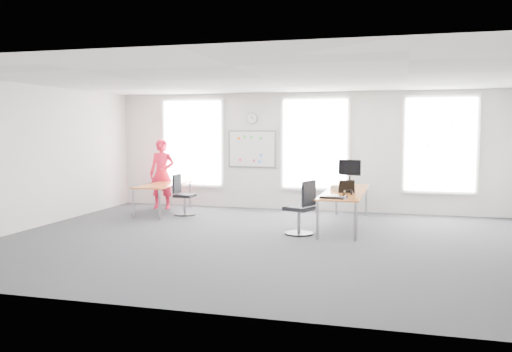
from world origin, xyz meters
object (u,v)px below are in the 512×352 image
(chair_right, at_px, (302,211))
(keyboard, at_px, (333,198))
(desk_left, at_px, (163,186))
(headphones, at_px, (348,193))
(person, at_px, (162,174))
(monitor, at_px, (350,170))
(chair_left, at_px, (183,197))
(desk_right, at_px, (345,193))

(chair_right, distance_m, keyboard, 0.71)
(desk_left, bearing_deg, headphones, -16.39)
(person, xyz_separation_m, monitor, (4.87, -0.27, 0.22))
(chair_left, bearing_deg, desk_left, 73.95)
(desk_left, distance_m, monitor, 4.56)
(desk_left, xyz_separation_m, monitor, (4.52, 0.41, 0.46))
(monitor, bearing_deg, chair_left, -153.93)
(desk_right, xyz_separation_m, person, (-4.88, 1.35, 0.20))
(person, bearing_deg, desk_right, -21.11)
(headphones, bearing_deg, desk_left, 154.71)
(desk_left, bearing_deg, monitor, 5.19)
(desk_right, height_order, monitor, monitor)
(desk_left, bearing_deg, chair_right, -25.67)
(desk_left, distance_m, headphones, 4.85)
(monitor, bearing_deg, keyboard, -74.42)
(person, xyz_separation_m, keyboard, (4.78, -2.65, -0.14))
(chair_left, xyz_separation_m, keyboard, (3.85, -1.80, 0.34))
(desk_right, distance_m, person, 5.06)
(chair_left, distance_m, keyboard, 4.26)
(desk_left, relative_size, monitor, 3.25)
(person, height_order, monitor, person)
(desk_left, height_order, monitor, monitor)
(keyboard, relative_size, monitor, 0.83)
(headphones, bearing_deg, keyboard, -118.97)
(desk_right, distance_m, desk_left, 4.58)
(desk_left, relative_size, headphones, 10.76)
(chair_left, height_order, keyboard, chair_left)
(chair_left, bearing_deg, chair_right, -116.91)
(chair_right, bearing_deg, headphones, 138.92)
(chair_left, xyz_separation_m, headphones, (4.07, -1.20, 0.38))
(chair_left, height_order, person, person)
(desk_right, xyz_separation_m, chair_left, (-3.94, 0.50, -0.28))
(headphones, bearing_deg, monitor, 85.41)
(chair_right, bearing_deg, desk_left, -95.50)
(monitor, bearing_deg, chair_right, -89.91)
(chair_left, distance_m, monitor, 4.04)
(desk_right, height_order, headphones, headphones)
(person, bearing_deg, desk_left, -68.69)
(chair_right, distance_m, headphones, 1.02)
(desk_left, relative_size, chair_right, 1.83)
(keyboard, bearing_deg, desk_right, 100.68)
(keyboard, bearing_deg, desk_left, 170.93)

